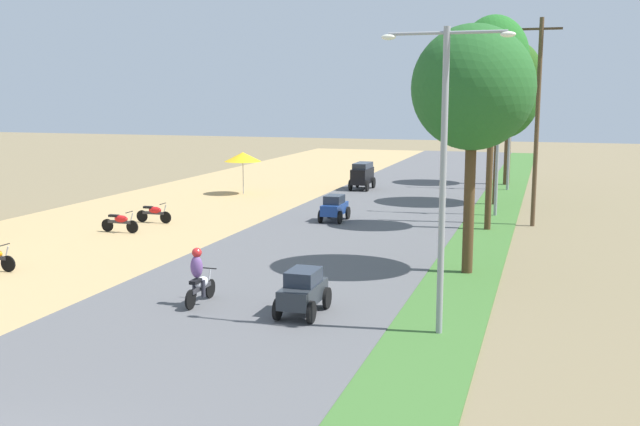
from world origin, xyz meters
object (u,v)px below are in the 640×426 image
at_px(car_van_black, 362,174).
at_px(utility_pole_near, 537,120).
at_px(parked_motorbike_third, 120,221).
at_px(streetlamp_near, 443,160).
at_px(parked_motorbike_fourth, 154,212).
at_px(median_tree_second, 494,60).
at_px(motorbike_ahead_third, 199,278).
at_px(car_hatchback_blue, 334,207).
at_px(streetlamp_mid, 498,131).
at_px(car_hatchback_charcoal, 303,290).
at_px(median_tree_fourth, 511,71).
at_px(vendor_umbrella, 243,157).
at_px(streetlamp_far, 510,124).
at_px(median_tree_nearest, 473,89).
at_px(median_tree_third, 498,99).

bearing_deg(car_van_black, utility_pole_near, -43.04).
relative_size(parked_motorbike_third, streetlamp_near, 0.24).
relative_size(parked_motorbike_fourth, utility_pole_near, 0.19).
height_order(median_tree_second, utility_pole_near, utility_pole_near).
xyz_separation_m(parked_motorbike_fourth, median_tree_second, (15.00, 2.99, 6.91)).
relative_size(parked_motorbike_third, motorbike_ahead_third, 1.00).
height_order(car_hatchback_blue, car_van_black, car_van_black).
relative_size(streetlamp_mid, car_hatchback_charcoal, 3.57).
bearing_deg(median_tree_fourth, car_hatchback_charcoal, -96.31).
relative_size(vendor_umbrella, utility_pole_near, 0.27).
bearing_deg(streetlamp_near, streetlamp_mid, 90.00).
bearing_deg(car_hatchback_charcoal, utility_pole_near, 71.15).
bearing_deg(parked_motorbike_fourth, streetlamp_far, 49.08).
relative_size(streetlamp_near, utility_pole_near, 0.80).
bearing_deg(car_hatchback_blue, vendor_umbrella, 136.49).
bearing_deg(car_hatchback_blue, car_van_black, 97.86).
relative_size(median_tree_nearest, streetlamp_near, 1.09).
height_order(median_tree_nearest, car_hatchback_charcoal, median_tree_nearest).
bearing_deg(car_hatchback_charcoal, streetlamp_far, 82.62).
relative_size(vendor_umbrella, streetlamp_near, 0.34).
bearing_deg(parked_motorbike_fourth, median_tree_third, 36.25).
bearing_deg(utility_pole_near, car_hatchback_blue, -168.15).
distance_m(median_tree_second, streetlamp_mid, 5.16).
xyz_separation_m(streetlamp_near, car_hatchback_charcoal, (-3.75, 0.41, -3.66)).
bearing_deg(median_tree_fourth, streetlamp_mid, -88.97).
xyz_separation_m(vendor_umbrella, median_tree_fourth, (14.81, 9.71, 5.20)).
bearing_deg(median_tree_third, car_hatchback_blue, -130.78).
bearing_deg(median_tree_nearest, car_hatchback_blue, 130.60).
relative_size(car_hatchback_charcoal, motorbike_ahead_third, 1.11).
bearing_deg(median_tree_second, median_tree_fourth, 90.64).
bearing_deg(streetlamp_near, median_tree_fourth, 90.42).
xyz_separation_m(median_tree_second, car_van_black, (-8.70, 11.68, -6.44)).
distance_m(streetlamp_mid, car_hatchback_charcoal, 19.26).
xyz_separation_m(parked_motorbike_third, utility_pole_near, (17.03, 7.39, 4.31)).
distance_m(parked_motorbike_third, car_hatchback_charcoal, 14.55).
distance_m(streetlamp_mid, utility_pole_near, 2.95).
height_order(streetlamp_near, utility_pole_near, utility_pole_near).
relative_size(median_tree_second, median_tree_fourth, 0.99).
height_order(streetlamp_near, car_hatchback_blue, streetlamp_near).
distance_m(median_tree_second, streetlamp_far, 14.73).
xyz_separation_m(parked_motorbike_fourth, streetlamp_mid, (15.04, 6.99, 3.66)).
bearing_deg(motorbike_ahead_third, median_tree_second, 64.91).
xyz_separation_m(streetlamp_far, car_hatchback_blue, (-7.12, -14.45, -3.43)).
relative_size(parked_motorbike_fourth, streetlamp_far, 0.25).
bearing_deg(parked_motorbike_third, car_van_black, 69.53).
height_order(vendor_umbrella, motorbike_ahead_third, vendor_umbrella).
bearing_deg(median_tree_nearest, parked_motorbike_third, 169.65).
relative_size(car_hatchback_blue, car_van_black, 0.83).
bearing_deg(median_tree_nearest, vendor_umbrella, 133.55).
distance_m(parked_motorbike_third, utility_pole_near, 19.06).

